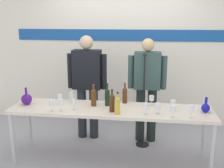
{
  "coord_description": "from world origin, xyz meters",
  "views": [
    {
      "loc": [
        0.48,
        -3.42,
        1.94
      ],
      "look_at": [
        0.0,
        0.15,
        1.05
      ],
      "focal_mm": 43.7,
      "sensor_mm": 36.0,
      "label": 1
    }
  ],
  "objects_px": {
    "wine_bottle_3": "(118,105)",
    "wine_glass_right_3": "(146,106)",
    "presenter_left": "(87,81)",
    "wine_glass_left_4": "(74,102)",
    "wine_glass_right_0": "(173,109)",
    "wine_bottle_2": "(112,102)",
    "wine_glass_left_0": "(51,103)",
    "wine_glass_right_4": "(152,98)",
    "decanter_blue_left": "(27,99)",
    "wine_bottle_4": "(125,94)",
    "decanter_blue_right": "(206,107)",
    "microphone_stand": "(143,116)",
    "display_table": "(111,112)",
    "wine_bottle_1": "(107,97)",
    "presenter_right": "(147,84)",
    "wine_glass_left_1": "(60,97)",
    "wine_glass_right_1": "(173,103)",
    "wine_glass_left_2": "(61,103)",
    "wine_bottle_0": "(94,97)",
    "wine_glass_right_5": "(192,109)",
    "wine_glass_left_3": "(71,95)",
    "wine_glass_right_2": "(158,106)"
  },
  "relations": [
    {
      "from": "wine_bottle_3",
      "to": "wine_glass_right_3",
      "type": "distance_m",
      "value": 0.35
    },
    {
      "from": "presenter_left",
      "to": "wine_glass_left_4",
      "type": "relative_size",
      "value": 11.12
    },
    {
      "from": "wine_glass_right_0",
      "to": "wine_bottle_2",
      "type": "bearing_deg",
      "value": 171.83
    },
    {
      "from": "wine_glass_left_0",
      "to": "wine_glass_left_4",
      "type": "bearing_deg",
      "value": 22.02
    },
    {
      "from": "wine_bottle_2",
      "to": "wine_glass_right_4",
      "type": "relative_size",
      "value": 2.03
    },
    {
      "from": "decanter_blue_left",
      "to": "wine_glass_right_3",
      "type": "relative_size",
      "value": 1.57
    },
    {
      "from": "wine_bottle_2",
      "to": "wine_glass_left_0",
      "type": "relative_size",
      "value": 1.89
    },
    {
      "from": "decanter_blue_left",
      "to": "wine_bottle_4",
      "type": "bearing_deg",
      "value": 10.65
    },
    {
      "from": "decanter_blue_right",
      "to": "microphone_stand",
      "type": "height_order",
      "value": "microphone_stand"
    },
    {
      "from": "display_table",
      "to": "wine_bottle_2",
      "type": "height_order",
      "value": "wine_bottle_2"
    },
    {
      "from": "wine_bottle_1",
      "to": "display_table",
      "type": "bearing_deg",
      "value": -61.86
    },
    {
      "from": "display_table",
      "to": "wine_bottle_4",
      "type": "xyz_separation_m",
      "value": [
        0.17,
        0.26,
        0.18
      ]
    },
    {
      "from": "presenter_right",
      "to": "microphone_stand",
      "type": "bearing_deg",
      "value": -102.51
    },
    {
      "from": "wine_bottle_1",
      "to": "wine_glass_left_4",
      "type": "bearing_deg",
      "value": -151.02
    },
    {
      "from": "wine_bottle_3",
      "to": "wine_glass_left_4",
      "type": "bearing_deg",
      "value": 171.13
    },
    {
      "from": "decanter_blue_right",
      "to": "wine_glass_left_1",
      "type": "relative_size",
      "value": 1.45
    },
    {
      "from": "wine_bottle_2",
      "to": "wine_glass_left_1",
      "type": "height_order",
      "value": "wine_bottle_2"
    },
    {
      "from": "wine_bottle_1",
      "to": "microphone_stand",
      "type": "distance_m",
      "value": 0.75
    },
    {
      "from": "wine_glass_left_1",
      "to": "wine_glass_right_1",
      "type": "relative_size",
      "value": 1.02
    },
    {
      "from": "wine_bottle_2",
      "to": "microphone_stand",
      "type": "height_order",
      "value": "microphone_stand"
    },
    {
      "from": "wine_bottle_1",
      "to": "wine_glass_left_1",
      "type": "height_order",
      "value": "wine_bottle_1"
    },
    {
      "from": "wine_glass_right_0",
      "to": "microphone_stand",
      "type": "bearing_deg",
      "value": 116.29
    },
    {
      "from": "wine_glass_left_2",
      "to": "wine_glass_right_1",
      "type": "bearing_deg",
      "value": 9.46
    },
    {
      "from": "wine_bottle_0",
      "to": "wine_bottle_3",
      "type": "height_order",
      "value": "wine_bottle_0"
    },
    {
      "from": "decanter_blue_left",
      "to": "wine_glass_right_3",
      "type": "bearing_deg",
      "value": -6.56
    },
    {
      "from": "wine_bottle_1",
      "to": "wine_glass_left_1",
      "type": "xyz_separation_m",
      "value": [
        -0.67,
        -0.02,
        -0.03
      ]
    },
    {
      "from": "wine_bottle_0",
      "to": "wine_glass_left_4",
      "type": "relative_size",
      "value": 2.02
    },
    {
      "from": "wine_glass_right_5",
      "to": "wine_bottle_2",
      "type": "bearing_deg",
      "value": 174.36
    },
    {
      "from": "wine_glass_right_5",
      "to": "wine_glass_right_1",
      "type": "bearing_deg",
      "value": 125.6
    },
    {
      "from": "wine_glass_right_1",
      "to": "wine_glass_right_5",
      "type": "height_order",
      "value": "wine_glass_right_5"
    },
    {
      "from": "wine_bottle_3",
      "to": "wine_glass_right_3",
      "type": "xyz_separation_m",
      "value": [
        0.35,
        0.03,
        -0.02
      ]
    },
    {
      "from": "decanter_blue_right",
      "to": "presenter_right",
      "type": "xyz_separation_m",
      "value": [
        -0.75,
        0.68,
        0.11
      ]
    },
    {
      "from": "wine_bottle_3",
      "to": "wine_glass_left_3",
      "type": "height_order",
      "value": "wine_bottle_3"
    },
    {
      "from": "wine_glass_left_0",
      "to": "decanter_blue_left",
      "type": "bearing_deg",
      "value": 151.97
    },
    {
      "from": "decanter_blue_left",
      "to": "microphone_stand",
      "type": "xyz_separation_m",
      "value": [
        1.61,
        0.49,
        -0.35
      ]
    },
    {
      "from": "wine_glass_left_2",
      "to": "wine_glass_left_4",
      "type": "relative_size",
      "value": 1.07
    },
    {
      "from": "wine_glass_right_0",
      "to": "wine_glass_left_3",
      "type": "bearing_deg",
      "value": 162.79
    },
    {
      "from": "wine_glass_left_2",
      "to": "wine_glass_right_1",
      "type": "distance_m",
      "value": 1.46
    },
    {
      "from": "wine_bottle_0",
      "to": "decanter_blue_left",
      "type": "bearing_deg",
      "value": -176.12
    },
    {
      "from": "decanter_blue_right",
      "to": "wine_glass_right_4",
      "type": "xyz_separation_m",
      "value": [
        -0.68,
        0.17,
        0.04
      ]
    },
    {
      "from": "wine_glass_right_2",
      "to": "wine_glass_right_5",
      "type": "xyz_separation_m",
      "value": [
        0.4,
        -0.09,
        0.02
      ]
    },
    {
      "from": "wine_bottle_1",
      "to": "wine_glass_right_1",
      "type": "xyz_separation_m",
      "value": [
        0.88,
        -0.07,
        -0.03
      ]
    },
    {
      "from": "wine_bottle_0",
      "to": "wine_bottle_4",
      "type": "xyz_separation_m",
      "value": [
        0.41,
        0.19,
        -0.01
      ]
    },
    {
      "from": "microphone_stand",
      "to": "wine_bottle_1",
      "type": "bearing_deg",
      "value": -140.94
    },
    {
      "from": "wine_bottle_3",
      "to": "wine_glass_left_1",
      "type": "xyz_separation_m",
      "value": [
        -0.84,
        0.3,
        -0.03
      ]
    },
    {
      "from": "display_table",
      "to": "microphone_stand",
      "type": "distance_m",
      "value": 0.7
    },
    {
      "from": "wine_bottle_4",
      "to": "wine_glass_right_0",
      "type": "xyz_separation_m",
      "value": [
        0.63,
        -0.5,
        -0.01
      ]
    },
    {
      "from": "wine_glass_left_4",
      "to": "wine_glass_right_5",
      "type": "distance_m",
      "value": 1.49
    },
    {
      "from": "wine_bottle_3",
      "to": "wine_glass_right_0",
      "type": "height_order",
      "value": "wine_bottle_3"
    },
    {
      "from": "display_table",
      "to": "wine_glass_right_5",
      "type": "relative_size",
      "value": 16.43
    }
  ]
}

